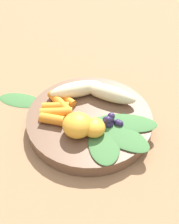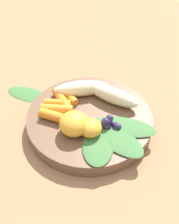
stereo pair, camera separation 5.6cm
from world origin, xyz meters
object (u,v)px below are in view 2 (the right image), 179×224
(bowl, at_px, (89,120))
(orange_segment_near, at_px, (91,128))
(banana_peeled_left, at_px, (81,88))
(banana_peeled_right, at_px, (112,95))
(kale_leaf_stray, at_px, (28,93))

(bowl, relative_size, orange_segment_near, 5.97)
(banana_peeled_left, distance_m, banana_peeled_right, 0.07)
(banana_peeled_right, distance_m, kale_leaf_stray, 0.20)
(banana_peeled_left, xyz_separation_m, orange_segment_near, (0.08, 0.08, -0.00))
(orange_segment_near, height_order, kale_leaf_stray, orange_segment_near)
(kale_leaf_stray, bearing_deg, banana_peeled_right, -174.87)
(banana_peeled_left, relative_size, banana_peeled_right, 1.00)
(banana_peeled_left, height_order, kale_leaf_stray, banana_peeled_left)
(banana_peeled_right, height_order, kale_leaf_stray, banana_peeled_right)
(bowl, height_order, banana_peeled_right, banana_peeled_right)
(bowl, xyz_separation_m, orange_segment_near, (0.04, 0.03, 0.03))
(banana_peeled_left, xyz_separation_m, banana_peeled_right, (-0.02, 0.07, 0.00))
(banana_peeled_left, relative_size, kale_leaf_stray, 1.13)
(banana_peeled_right, bearing_deg, kale_leaf_stray, 15.06)
(orange_segment_near, bearing_deg, banana_peeled_left, -136.04)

